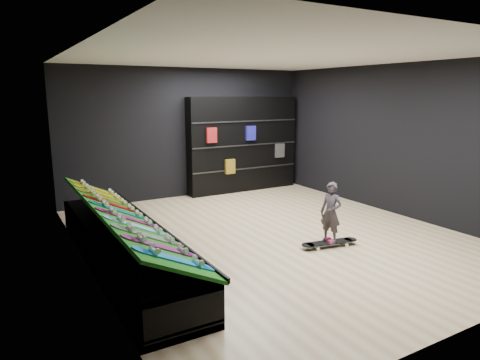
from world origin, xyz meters
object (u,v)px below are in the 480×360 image
back_shelving (243,144)px  child (330,224)px  floor_skateboard (329,244)px  display_rack (123,248)px

back_shelving → child: bearing=-101.7°
back_shelving → floor_skateboard: 4.48m
child → display_rack: bearing=-126.1°
floor_skateboard → back_shelving: bearing=88.6°
display_rack → floor_skateboard: 3.20m
display_rack → floor_skateboard: bearing=-16.8°
back_shelving → floor_skateboard: back_shelving is taller
display_rack → back_shelving: size_ratio=1.54×
floor_skateboard → display_rack: bearing=173.5°
back_shelving → child: back_shelving is taller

